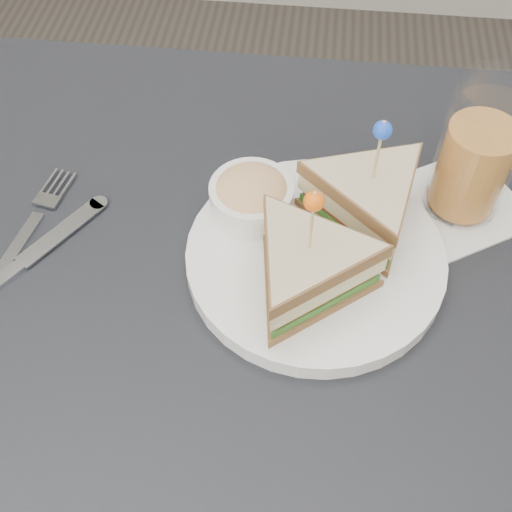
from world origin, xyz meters
name	(u,v)px	position (x,y,z in m)	size (l,w,h in m)	color
ground_plane	(250,506)	(0.00, 0.00, 0.00)	(3.50, 3.50, 0.00)	#3F3833
table	(246,330)	(0.00, 0.00, 0.67)	(0.80, 0.80, 0.75)	black
plate_meal	(324,235)	(0.07, 0.05, 0.79)	(0.31, 0.31, 0.16)	white
cutlery_fork	(30,226)	(-0.25, 0.06, 0.75)	(0.06, 0.19, 0.01)	silver
cutlery_knife	(28,259)	(-0.23, 0.01, 0.75)	(0.12, 0.18, 0.01)	silver
drink_set	(476,157)	(0.23, 0.15, 0.82)	(0.18, 0.18, 0.17)	white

